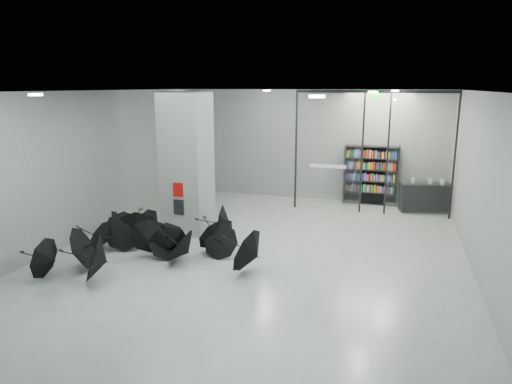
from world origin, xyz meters
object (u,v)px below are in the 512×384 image
(bookshelf, at_px, (371,175))
(umbrella_cluster, at_px, (154,246))
(column, at_px, (187,163))
(shop_counter, at_px, (425,197))

(bookshelf, relative_size, umbrella_cluster, 0.39)
(bookshelf, bearing_deg, column, -136.06)
(column, relative_size, umbrella_cluster, 0.74)
(shop_counter, height_order, umbrella_cluster, umbrella_cluster)
(column, xyz_separation_m, umbrella_cluster, (0.14, -2.31, -1.69))
(column, relative_size, shop_counter, 2.49)
(column, distance_m, umbrella_cluster, 2.87)
(column, relative_size, bookshelf, 1.93)
(column, height_order, umbrella_cluster, column)
(column, height_order, bookshelf, column)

